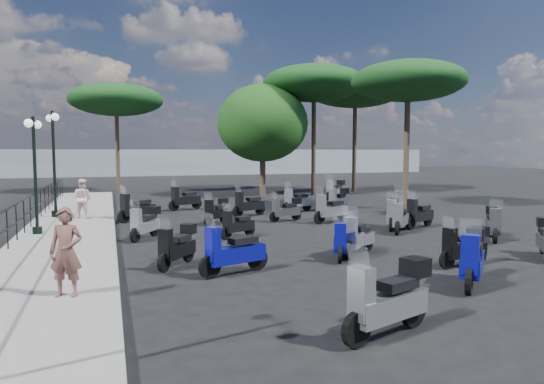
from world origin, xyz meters
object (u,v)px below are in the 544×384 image
object	(u,v)px
scooter_14	(286,210)
scooter_3	(137,209)
scooter_8	(237,225)
scooter_7	(355,238)
scooter_10	(185,199)
lamp_post_2	(54,157)
scooter_6	(358,239)
scooter_15	(248,205)
scooter_27	(398,202)
lamp_post_1	(35,167)
scooter_13	(340,242)
scooter_26	(419,215)
woman	(66,252)
scooter_0	(233,253)
pine_1	(355,91)
scooter_25	(493,224)
scooter_20	(401,219)
scooter_28	(335,190)
scooter_16	(297,201)
pine_2	(116,100)
scooter_2	(145,224)
scooter_4	(136,210)
scooter_1	(177,247)
scooter_11	(472,259)
scooter_12	(464,247)
scooter_22	(338,200)
scooter_19	(393,214)
pine_0	(314,84)
pedestrian_far	(82,199)
scooter_21	(330,210)
pine_3	(408,82)
broadleaf_tree	(263,123)
scooter_9	(216,212)
scooter_5	(388,300)

from	to	relation	value
scooter_14	scooter_3	bearing A→B (deg)	56.31
scooter_8	scooter_7	bearing A→B (deg)	-175.57
scooter_10	lamp_post_2	bearing A→B (deg)	82.44
scooter_6	scooter_15	xyz separation A→B (m)	(-0.70, 8.49, 0.06)
scooter_3	scooter_27	world-z (taller)	scooter_3
scooter_27	lamp_post_1	bearing A→B (deg)	37.46
scooter_13	scooter_15	xyz separation A→B (m)	(0.02, 8.87, 0.04)
lamp_post_2	scooter_26	size ratio (longest dim) A/B	2.63
woman	scooter_6	size ratio (longest dim) A/B	1.21
woman	scooter_0	xyz separation A→B (m)	(3.41, 1.10, -0.47)
scooter_10	pine_1	distance (m)	15.94
scooter_10	scooter_25	size ratio (longest dim) A/B	1.18
scooter_10	scooter_20	world-z (taller)	scooter_10
lamp_post_2	scooter_8	bearing A→B (deg)	-63.72
scooter_27	scooter_28	bearing A→B (deg)	-60.22
scooter_16	pine_2	xyz separation A→B (m)	(-7.59, 14.30, 5.80)
scooter_2	scooter_28	size ratio (longest dim) A/B	0.90
woman	scooter_4	size ratio (longest dim) A/B	1.09
scooter_1	scooter_10	xyz separation A→B (m)	(1.86, 11.40, 0.02)
scooter_3	scooter_4	distance (m)	0.18
scooter_11	scooter_12	xyz separation A→B (m)	(1.04, 1.47, -0.09)
pine_1	scooter_20	bearing A→B (deg)	-112.88
scooter_22	pine_2	size ratio (longest dim) A/B	0.20
lamp_post_1	scooter_19	distance (m)	12.24
scooter_2	scooter_7	size ratio (longest dim) A/B	1.04
lamp_post_1	scooter_28	distance (m)	16.96
scooter_0	pine_0	bearing A→B (deg)	-47.76
scooter_14	scooter_28	bearing A→B (deg)	-53.57
pedestrian_far	scooter_6	xyz separation A→B (m)	(7.45, -8.88, -0.51)
scooter_8	scooter_1	bearing A→B (deg)	115.69
scooter_3	scooter_14	distance (m)	5.99
scooter_21	pine_3	xyz separation A→B (m)	(5.48, 3.05, 5.62)
lamp_post_2	scooter_12	xyz separation A→B (m)	(10.27, -11.80, -2.11)
scooter_1	scooter_2	xyz separation A→B (m)	(-0.48, 4.03, 0.01)
scooter_28	broadleaf_tree	distance (m)	6.41
scooter_9	scooter_20	bearing A→B (deg)	-173.17
scooter_1	scooter_21	xyz separation A→B (m)	(6.69, 5.42, 0.02)
scooter_9	scooter_2	bearing A→B (deg)	84.24
scooter_4	scooter_6	size ratio (longest dim) A/B	1.12
woman	scooter_26	distance (m)	12.78
scooter_1	scooter_19	distance (m)	8.83
scooter_11	scooter_16	distance (m)	12.69
scooter_3	scooter_26	bearing A→B (deg)	-150.35
broadleaf_tree	scooter_15	bearing A→B (deg)	-111.13
scooter_7	pine_3	world-z (taller)	pine_3
lamp_post_1	pine_2	xyz separation A→B (m)	(2.83, 17.94, 4.00)
scooter_5	scooter_11	world-z (taller)	scooter_11
scooter_26	scooter_27	bearing A→B (deg)	-48.04
scooter_13	pine_1	xyz separation A→B (m)	(10.51, 18.88, 6.51)
scooter_1	scooter_13	distance (m)	4.19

